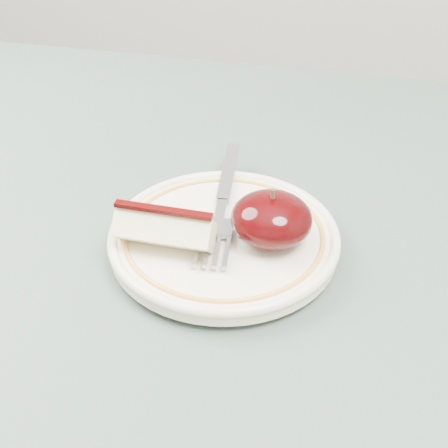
% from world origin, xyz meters
% --- Properties ---
extents(table, '(0.90, 0.90, 0.75)m').
position_xyz_m(table, '(0.00, 0.00, 0.66)').
color(table, brown).
rests_on(table, ground).
extents(plate, '(0.20, 0.20, 0.02)m').
position_xyz_m(plate, '(0.10, 0.04, 0.76)').
color(plate, '#EDE2C7').
rests_on(plate, table).
extents(apple_half, '(0.07, 0.06, 0.05)m').
position_xyz_m(apple_half, '(0.14, 0.04, 0.79)').
color(apple_half, black).
rests_on(apple_half, plate).
extents(apple_wedge, '(0.08, 0.04, 0.04)m').
position_xyz_m(apple_wedge, '(0.05, 0.01, 0.79)').
color(apple_wedge, '#FDEEBA').
rests_on(apple_wedge, plate).
extents(fork, '(0.04, 0.19, 0.00)m').
position_xyz_m(fork, '(0.09, 0.08, 0.77)').
color(fork, gray).
rests_on(fork, plate).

